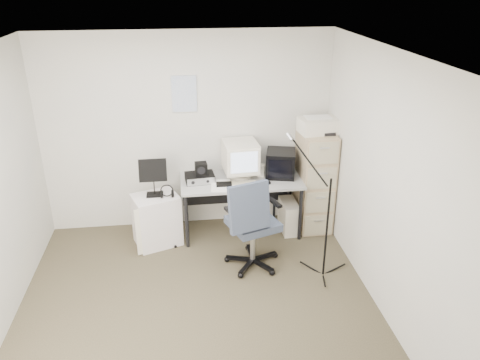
{
  "coord_description": "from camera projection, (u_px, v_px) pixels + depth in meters",
  "views": [
    {
      "loc": [
        -0.07,
        -3.82,
        3.1
      ],
      "look_at": [
        0.55,
        0.95,
        0.95
      ],
      "focal_mm": 35.0,
      "sensor_mm": 36.0,
      "label": 1
    }
  ],
  "objects": [
    {
      "name": "mic_stand",
      "position": [
        328.0,
        214.0,
        4.93
      ],
      "size": [
        0.03,
        0.03,
        1.53
      ],
      "primitive_type": "cylinder",
      "rotation": [
        0.0,
        0.0,
        2.02
      ],
      "color": "black",
      "rests_on": "floor"
    },
    {
      "name": "radio_speaker",
      "position": [
        201.0,
        168.0,
        5.7
      ],
      "size": [
        0.15,
        0.15,
        0.14
      ],
      "primitive_type": "cube",
      "rotation": [
        0.0,
        0.0,
        0.08
      ],
      "color": "black",
      "rests_on": "radio_receiver"
    },
    {
      "name": "filing_cabinet",
      "position": [
        314.0,
        180.0,
        5.99
      ],
      "size": [
        0.4,
        0.6,
        1.3
      ],
      "primitive_type": "cube",
      "color": "tan",
      "rests_on": "floor"
    },
    {
      "name": "wall_right",
      "position": [
        383.0,
        185.0,
        4.43
      ],
      "size": [
        0.02,
        3.6,
        2.5
      ],
      "primitive_type": "cube",
      "color": "beige",
      "rests_on": "ground"
    },
    {
      "name": "pc_tower",
      "position": [
        289.0,
        216.0,
        6.06
      ],
      "size": [
        0.2,
        0.43,
        0.4
      ],
      "primitive_type": "cube",
      "rotation": [
        0.0,
        0.0,
        0.01
      ],
      "color": "silver",
      "rests_on": "floor"
    },
    {
      "name": "papers",
      "position": [
        221.0,
        186.0,
        5.63
      ],
      "size": [
        0.25,
        0.33,
        0.02
      ],
      "primitive_type": "cube",
      "rotation": [
        0.0,
        0.0,
        -0.06
      ],
      "color": "white",
      "rests_on": "desk"
    },
    {
      "name": "mouse",
      "position": [
        267.0,
        182.0,
        5.72
      ],
      "size": [
        0.08,
        0.11,
        0.03
      ],
      "primitive_type": "cube",
      "rotation": [
        0.0,
        0.0,
        0.29
      ],
      "color": "black",
      "rests_on": "desk"
    },
    {
      "name": "radio_receiver",
      "position": [
        200.0,
        178.0,
        5.75
      ],
      "size": [
        0.37,
        0.28,
        0.1
      ],
      "primitive_type": "cube",
      "rotation": [
        0.0,
        0.0,
        0.09
      ],
      "color": "black",
      "rests_on": "desk"
    },
    {
      "name": "keyboard",
      "position": [
        239.0,
        184.0,
        5.67
      ],
      "size": [
        0.43,
        0.17,
        0.02
      ],
      "primitive_type": "cube",
      "rotation": [
        0.0,
        0.0,
        -0.04
      ],
      "color": "silver",
      "rests_on": "desk"
    },
    {
      "name": "printer",
      "position": [
        319.0,
        126.0,
        5.67
      ],
      "size": [
        0.49,
        0.36,
        0.18
      ],
      "primitive_type": "cube",
      "rotation": [
        0.0,
        0.0,
        0.11
      ],
      "color": "silver",
      "rests_on": "filing_cabinet"
    },
    {
      "name": "headphones",
      "position": [
        167.0,
        193.0,
        5.54
      ],
      "size": [
        0.23,
        0.23,
        0.03
      ],
      "primitive_type": "torus",
      "rotation": [
        0.0,
        0.0,
        0.42
      ],
      "color": "black",
      "rests_on": "side_cart"
    },
    {
      "name": "floor",
      "position": [
        198.0,
        307.0,
        4.73
      ],
      "size": [
        3.6,
        3.6,
        0.01
      ],
      "primitive_type": "cube",
      "color": "#352F21",
      "rests_on": "ground"
    },
    {
      "name": "crt_monitor",
      "position": [
        240.0,
        160.0,
        5.82
      ],
      "size": [
        0.44,
        0.46,
        0.46
      ],
      "primitive_type": "cube",
      "rotation": [
        0.0,
        0.0,
        0.07
      ],
      "color": "silver",
      "rests_on": "desk"
    },
    {
      "name": "desk_speaker",
      "position": [
        261.0,
        170.0,
        5.89
      ],
      "size": [
        0.1,
        0.1,
        0.15
      ],
      "primitive_type": "cube",
      "rotation": [
        0.0,
        0.0,
        -0.29
      ],
      "color": "beige",
      "rests_on": "desk"
    },
    {
      "name": "wall_front",
      "position": [
        206.0,
        336.0,
        2.59
      ],
      "size": [
        3.6,
        0.02,
        2.5
      ],
      "primitive_type": "cube",
      "color": "beige",
      "rests_on": "ground"
    },
    {
      "name": "office_chair",
      "position": [
        253.0,
        222.0,
        5.19
      ],
      "size": [
        0.82,
        0.82,
        1.12
      ],
      "primitive_type": "cube",
      "rotation": [
        0.0,
        0.0,
        0.34
      ],
      "color": "#414D64",
      "rests_on": "floor"
    },
    {
      "name": "side_cart",
      "position": [
        157.0,
        220.0,
        5.72
      ],
      "size": [
        0.63,
        0.57,
        0.64
      ],
      "primitive_type": "cube",
      "rotation": [
        0.0,
        0.0,
        0.35
      ],
      "color": "silver",
      "rests_on": "floor"
    },
    {
      "name": "desk",
      "position": [
        241.0,
        206.0,
        5.97
      ],
      "size": [
        1.5,
        0.7,
        0.73
      ],
      "primitive_type": "cube",
      "color": "#9B9B9B",
      "rests_on": "floor"
    },
    {
      "name": "ceiling",
      "position": [
        187.0,
        54.0,
        3.71
      ],
      "size": [
        3.6,
        3.6,
        0.01
      ],
      "primitive_type": "cube",
      "color": "white",
      "rests_on": "ground"
    },
    {
      "name": "music_stand",
      "position": [
        153.0,
        177.0,
        5.52
      ],
      "size": [
        0.36,
        0.27,
        0.48
      ],
      "primitive_type": "cube",
      "rotation": [
        0.0,
        0.0,
        -0.33
      ],
      "color": "black",
      "rests_on": "side_cart"
    },
    {
      "name": "wall_calendar",
      "position": [
        184.0,
        94.0,
        5.63
      ],
      "size": [
        0.3,
        0.02,
        0.44
      ],
      "primitive_type": "cube",
      "color": "white",
      "rests_on": "wall_back"
    },
    {
      "name": "crt_tv",
      "position": [
        281.0,
        163.0,
        5.88
      ],
      "size": [
        0.44,
        0.45,
        0.32
      ],
      "primitive_type": "cube",
      "rotation": [
        0.0,
        0.0,
        -0.24
      ],
      "color": "black",
      "rests_on": "desk"
    },
    {
      "name": "wall_back",
      "position": [
        188.0,
        133.0,
        5.85
      ],
      "size": [
        3.6,
        0.02,
        2.5
      ],
      "primitive_type": "cube",
      "color": "beige",
      "rests_on": "ground"
    }
  ]
}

